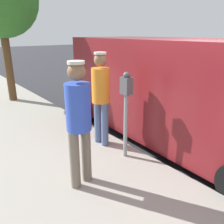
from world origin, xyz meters
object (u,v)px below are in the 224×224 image
parked_van (173,88)px  pedestrian_in_blue (79,118)px  parking_meter_near (126,101)px  pedestrian_in_orange (101,93)px

parked_van → pedestrian_in_blue: bearing=9.2°
parking_meter_near → pedestrian_in_orange: bearing=-86.8°
parking_meter_near → parked_van: (-1.50, -0.20, -0.03)m
pedestrian_in_orange → pedestrian_in_blue: 1.33m
pedestrian_in_orange → pedestrian_in_blue: bearing=41.8°
pedestrian_in_blue → parking_meter_near: bearing=-168.5°
pedestrian_in_blue → pedestrian_in_orange: bearing=-138.2°
parking_meter_near → pedestrian_in_orange: pedestrian_in_orange is taller
parking_meter_near → pedestrian_in_blue: 1.05m
parking_meter_near → pedestrian_in_blue: pedestrian_in_blue is taller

